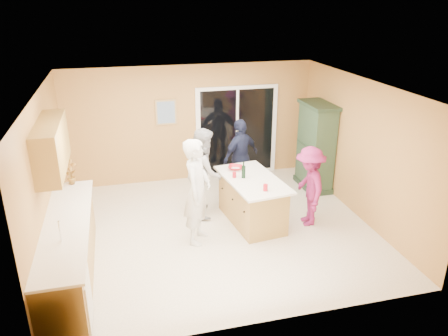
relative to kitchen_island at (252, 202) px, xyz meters
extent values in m
plane|color=white|center=(-0.69, -0.14, -0.41)|extent=(5.50, 5.50, 0.00)
cube|color=silver|center=(-0.69, -0.14, 2.19)|extent=(5.50, 5.00, 0.10)
cube|color=#DCB65A|center=(-0.69, 2.36, 0.89)|extent=(5.50, 0.10, 2.60)
cube|color=#DCB65A|center=(-0.69, -2.64, 0.89)|extent=(5.50, 0.10, 2.60)
cube|color=#DCB65A|center=(-3.44, -0.14, 0.89)|extent=(0.10, 5.00, 2.60)
cube|color=#DCB65A|center=(2.06, -0.14, 0.89)|extent=(0.10, 5.00, 2.60)
cube|color=#A77E40|center=(-3.14, -1.04, 0.04)|extent=(0.60, 3.00, 0.90)
cube|color=silver|center=(-3.13, -2.14, -0.01)|extent=(0.62, 0.60, 0.72)
cube|color=white|center=(-3.13, -1.04, 0.51)|extent=(0.65, 3.05, 0.04)
cylinder|color=silver|center=(-3.14, -1.54, 0.68)|extent=(0.02, 0.02, 0.30)
cube|color=#A77E40|center=(-3.27, -0.34, 1.47)|extent=(0.35, 1.60, 0.75)
cube|color=white|center=(0.36, 2.33, 0.64)|extent=(1.90, 0.05, 2.10)
cube|color=black|center=(0.36, 2.31, 0.64)|extent=(1.70, 0.03, 1.94)
cube|color=white|center=(0.36, 2.31, 0.64)|extent=(0.06, 0.04, 1.94)
cube|color=silver|center=(0.51, 2.30, 0.59)|extent=(0.02, 0.03, 0.12)
cube|color=tan|center=(-1.24, 2.34, 1.19)|extent=(0.46, 0.03, 0.56)
cube|color=#435D8B|center=(-1.24, 2.33, 1.19)|extent=(0.38, 0.02, 0.48)
cube|color=#A77E40|center=(0.00, 0.00, 0.01)|extent=(0.93, 1.55, 0.83)
cube|color=white|center=(0.00, 0.00, 0.44)|extent=(1.10, 1.76, 0.04)
cube|color=black|center=(0.00, 0.00, -0.36)|extent=(0.85, 1.47, 0.09)
cube|color=#213624|center=(1.80, 1.19, -0.35)|extent=(0.52, 0.99, 0.11)
cube|color=#2D4330|center=(1.80, 1.19, 0.53)|extent=(0.47, 0.94, 1.76)
cube|color=#213624|center=(1.80, 1.19, 1.44)|extent=(0.54, 1.03, 0.07)
imported|color=silver|center=(-1.10, -0.41, 0.51)|extent=(0.70, 0.80, 1.84)
imported|color=#9C9D9F|center=(-0.77, 0.58, 0.44)|extent=(0.78, 0.93, 1.70)
imported|color=#181B35|center=(0.16, 1.32, 0.40)|extent=(1.02, 0.81, 1.62)
imported|color=maroon|center=(0.98, -0.31, 0.34)|extent=(0.67, 1.03, 1.49)
imported|color=#AF131F|center=(-0.18, 0.51, 0.50)|extent=(0.36, 0.36, 0.07)
imported|color=red|center=(-3.14, 0.38, 0.75)|extent=(0.27, 0.22, 0.44)
cylinder|color=#AF131F|center=(0.06, -0.55, 0.52)|extent=(0.08, 0.08, 0.12)
cylinder|color=#AF131F|center=(-0.31, 0.13, 0.51)|extent=(0.08, 0.08, 0.10)
cylinder|color=black|center=(-0.15, 0.08, 0.58)|extent=(0.07, 0.07, 0.23)
cylinder|color=black|center=(-0.15, 0.08, 0.73)|extent=(0.03, 0.03, 0.08)
cylinder|color=silver|center=(-0.14, 0.53, 0.47)|extent=(0.23, 0.23, 0.02)
camera|label=1|loc=(-2.28, -6.92, 3.58)|focal=35.00mm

